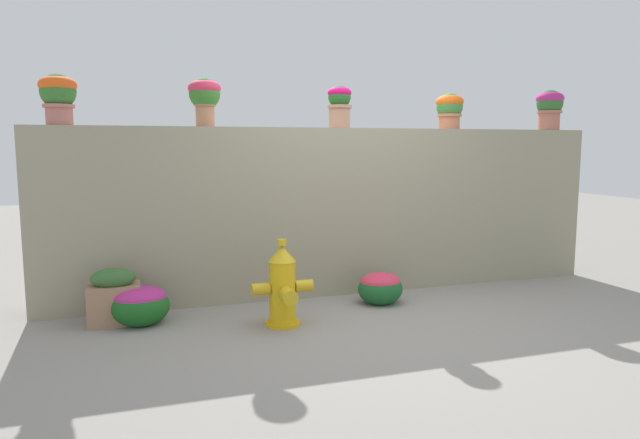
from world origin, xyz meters
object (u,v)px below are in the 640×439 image
potted_plant_4 (550,106)px  potted_plant_0 (58,94)px  potted_plant_1 (205,95)px  potted_plant_3 (450,108)px  potted_plant_2 (340,103)px  flower_bush_left (380,287)px  fire_hydrant (283,288)px  flower_bush_right (140,304)px  planter_box (114,297)px

potted_plant_4 → potted_plant_0: bearing=-180.0°
potted_plant_1 → potted_plant_3: bearing=-0.5°
potted_plant_2 → flower_bush_left: potted_plant_2 is taller
fire_hydrant → flower_bush_right: 1.25m
flower_bush_left → flower_bush_right: 2.26m
potted_plant_1 → potted_plant_2: bearing=-1.3°
potted_plant_1 → potted_plant_4: 3.99m
potted_plant_0 → fire_hydrant: (1.79, -0.95, -1.67)m
potted_plant_3 → flower_bush_left: 2.16m
planter_box → flower_bush_left: bearing=-2.7°
potted_plant_2 → potted_plant_3: (1.29, 0.01, -0.02)m
potted_plant_0 → potted_plant_1: bearing=1.2°
potted_plant_1 → planter_box: 2.05m
fire_hydrant → flower_bush_right: (-1.17, 0.41, -0.15)m
fire_hydrant → flower_bush_left: size_ratio=1.69×
potted_plant_2 → fire_hydrant: bearing=-132.4°
potted_plant_4 → planter_box: potted_plant_4 is taller
potted_plant_4 → fire_hydrant: potted_plant_4 is taller
potted_plant_1 → planter_box: size_ratio=0.93×
potted_plant_4 → flower_bush_right: potted_plant_4 is taller
potted_plant_1 → potted_plant_4: size_ratio=1.00×
flower_bush_left → potted_plant_3: bearing=28.5°
potted_plant_4 → potted_plant_1: bearing=179.7°
potted_plant_0 → flower_bush_left: (2.88, -0.57, -1.84)m
potted_plant_4 → flower_bush_left: size_ratio=1.04×
fire_hydrant → potted_plant_3: bearing=23.8°
flower_bush_right → planter_box: 0.24m
fire_hydrant → flower_bush_left: 1.16m
potted_plant_0 → flower_bush_right: (0.62, -0.53, -1.82)m
flower_bush_left → planter_box: bearing=177.3°
potted_plant_1 → potted_plant_2: 1.37m
potted_plant_1 → potted_plant_3: size_ratio=1.18×
fire_hydrant → planter_box: (-1.39, 0.49, -0.10)m
potted_plant_2 → potted_plant_3: size_ratio=1.11×
potted_plant_0 → potted_plant_4: potted_plant_4 is taller
potted_plant_3 → fire_hydrant: 2.86m
fire_hydrant → planter_box: fire_hydrant is taller
flower_bush_left → planter_box: size_ratio=0.90×
potted_plant_1 → planter_box: (-0.89, -0.48, -1.79)m
potted_plant_3 → potted_plant_4: size_ratio=0.84×
flower_bush_right → planter_box: (-0.22, 0.08, 0.05)m
potted_plant_2 → planter_box: 2.88m
potted_plant_3 → fire_hydrant: potted_plant_3 is taller
potted_plant_0 → flower_bush_right: bearing=-40.9°
potted_plant_1 → potted_plant_4: (3.99, -0.02, -0.02)m
potted_plant_2 → flower_bush_left: (0.23, -0.57, -1.82)m
potted_plant_0 → potted_plant_1: (1.29, 0.03, 0.02)m
potted_plant_1 → flower_bush_right: potted_plant_1 is taller
potted_plant_4 → fire_hydrant: 3.98m
potted_plant_2 → planter_box: (-2.25, -0.45, -1.74)m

